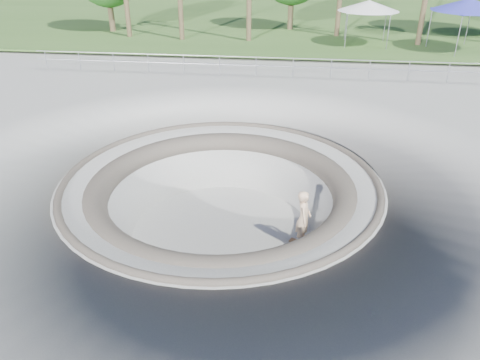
{
  "coord_description": "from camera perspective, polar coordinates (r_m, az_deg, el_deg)",
  "views": [
    {
      "loc": [
        2.26,
        -13.12,
        7.03
      ],
      "look_at": [
        0.59,
        0.27,
        -0.1
      ],
      "focal_mm": 35.0,
      "sensor_mm": 36.0,
      "label": 1
    }
  ],
  "objects": [
    {
      "name": "ground",
      "position": [
        15.06,
        -2.34,
        -0.02
      ],
      "size": [
        180.0,
        180.0,
        0.0
      ],
      "primitive_type": "plane",
      "color": "#A7A6A2",
      "rests_on": "ground"
    },
    {
      "name": "skate_bowl",
      "position": [
        15.99,
        -2.22,
        -5.82
      ],
      "size": [
        14.0,
        14.0,
        4.1
      ],
      "color": "#A7A6A2",
      "rests_on": "ground"
    },
    {
      "name": "grass_strip",
      "position": [
        47.67,
        4.58,
        19.53
      ],
      "size": [
        180.0,
        36.0,
        0.12
      ],
      "color": "#365823",
      "rests_on": "ground"
    },
    {
      "name": "distant_hills",
      "position": [
        71.7,
        8.52,
        16.24
      ],
      "size": [
        103.2,
        45.0,
        28.6
      ],
      "color": "brown",
      "rests_on": "ground"
    },
    {
      "name": "safety_railing",
      "position": [
        26.01,
        1.97,
        13.71
      ],
      "size": [
        25.0,
        0.06,
        1.03
      ],
      "color": "#9899A0",
      "rests_on": "ground"
    },
    {
      "name": "skateboard",
      "position": [
        15.36,
        7.52,
        -7.69
      ],
      "size": [
        0.86,
        0.56,
        0.09
      ],
      "color": "brown",
      "rests_on": "ground"
    },
    {
      "name": "skater",
      "position": [
        14.82,
        7.74,
        -4.63
      ],
      "size": [
        0.46,
        0.7,
        1.9
      ],
      "primitive_type": "imported",
      "rotation": [
        0.0,
        0.0,
        1.56
      ],
      "color": "beige",
      "rests_on": "skateboard"
    },
    {
      "name": "canopy_white",
      "position": [
        34.16,
        15.43,
        19.79
      ],
      "size": [
        5.67,
        5.67,
        2.87
      ],
      "color": "#9899A0",
      "rests_on": "ground"
    },
    {
      "name": "canopy_blue",
      "position": [
        34.4,
        26.15,
        18.63
      ],
      "size": [
        5.9,
        5.9,
        3.2
      ],
      "color": "#9899A0",
      "rests_on": "ground"
    }
  ]
}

